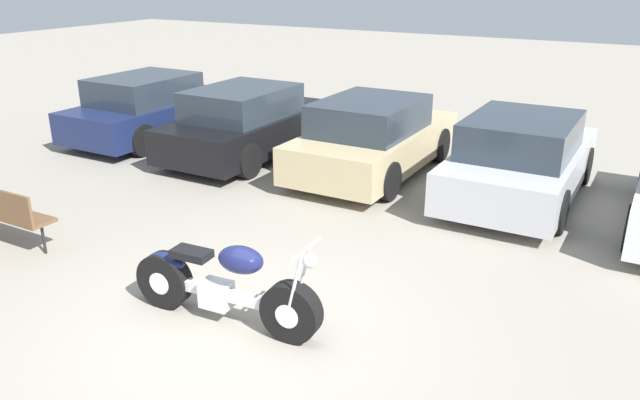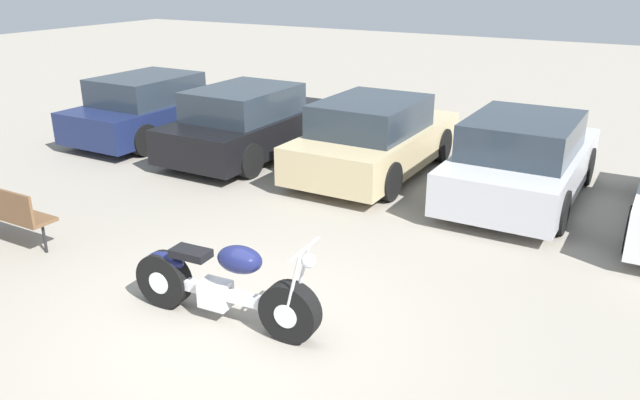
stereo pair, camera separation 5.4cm
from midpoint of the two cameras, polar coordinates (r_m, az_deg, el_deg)
name	(u,v)px [view 2 (the right image)]	position (r m, az deg, el deg)	size (l,w,h in m)	color
ground_plane	(236,328)	(6.98, -7.45, -11.54)	(60.00, 60.00, 0.00)	gray
motorcycle	(222,286)	(6.92, -8.70, -7.76)	(2.31, 0.62, 1.10)	black
parked_car_navy	(154,108)	(14.67, -14.86, 8.13)	(1.91, 4.12, 1.43)	#19234C
parked_car_black	(250,123)	(12.88, -6.32, 7.02)	(1.91, 4.12, 1.43)	black
parked_car_champagne	(375,138)	(11.71, 5.15, 5.66)	(1.91, 4.12, 1.43)	#C6B284
parked_car_silver	(522,160)	(10.88, 18.14, 3.52)	(1.91, 4.12, 1.43)	#BCBCC1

